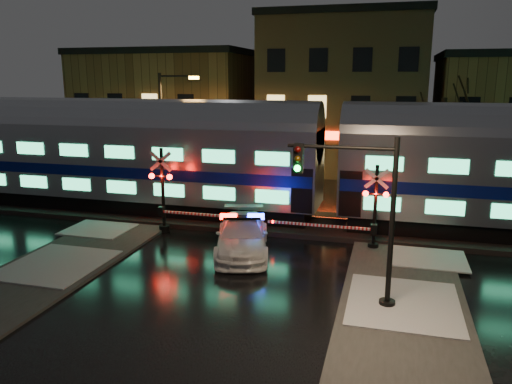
{
  "coord_description": "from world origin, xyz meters",
  "views": [
    {
      "loc": [
        5.82,
        -18.59,
        7.24
      ],
      "look_at": [
        0.07,
        2.5,
        2.2
      ],
      "focal_mm": 35.0,
      "sensor_mm": 36.0,
      "label": 1
    }
  ],
  "objects_px": {
    "police_car": "(242,236)",
    "crossing_signal_right": "(366,216)",
    "crossing_signal_left": "(169,199)",
    "traffic_light": "(364,219)",
    "streetlight": "(166,127)"
  },
  "relations": [
    {
      "from": "crossing_signal_right",
      "to": "crossing_signal_left",
      "type": "xyz_separation_m",
      "value": [
        -9.07,
        0.01,
        0.15
      ]
    },
    {
      "from": "police_car",
      "to": "streetlight",
      "type": "distance_m",
      "value": 11.78
    },
    {
      "from": "crossing_signal_right",
      "to": "police_car",
      "type": "bearing_deg",
      "value": -160.02
    },
    {
      "from": "crossing_signal_left",
      "to": "police_car",
      "type": "bearing_deg",
      "value": -23.6
    },
    {
      "from": "crossing_signal_right",
      "to": "traffic_light",
      "type": "bearing_deg",
      "value": -88.28
    },
    {
      "from": "traffic_light",
      "to": "police_car",
      "type": "bearing_deg",
      "value": 150.54
    },
    {
      "from": "police_car",
      "to": "crossing_signal_right",
      "type": "bearing_deg",
      "value": 4.96
    },
    {
      "from": "crossing_signal_right",
      "to": "crossing_signal_left",
      "type": "bearing_deg",
      "value": 179.95
    },
    {
      "from": "police_car",
      "to": "crossing_signal_left",
      "type": "relative_size",
      "value": 0.98
    },
    {
      "from": "police_car",
      "to": "traffic_light",
      "type": "height_order",
      "value": "traffic_light"
    },
    {
      "from": "crossing_signal_right",
      "to": "crossing_signal_left",
      "type": "relative_size",
      "value": 0.91
    },
    {
      "from": "crossing_signal_right",
      "to": "crossing_signal_left",
      "type": "height_order",
      "value": "crossing_signal_left"
    },
    {
      "from": "crossing_signal_right",
      "to": "traffic_light",
      "type": "xyz_separation_m",
      "value": [
        0.17,
        -5.58,
        1.41
      ]
    },
    {
      "from": "crossing_signal_right",
      "to": "streetlight",
      "type": "height_order",
      "value": "streetlight"
    },
    {
      "from": "police_car",
      "to": "crossing_signal_left",
      "type": "distance_m",
      "value": 4.6
    }
  ]
}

